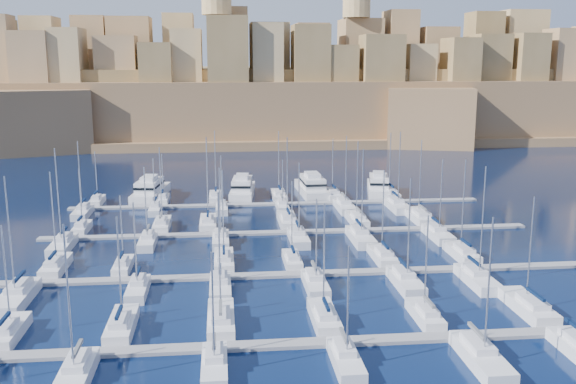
{
  "coord_description": "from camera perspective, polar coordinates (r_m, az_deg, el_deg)",
  "views": [
    {
      "loc": [
        -11.34,
        -96.07,
        29.47
      ],
      "look_at": [
        -0.67,
        6.0,
        8.11
      ],
      "focal_mm": 40.0,
      "sensor_mm": 36.0,
      "label": 1
    }
  ],
  "objects": [
    {
      "name": "sailboat_20",
      "position": [
        83.75,
        -6.04,
        -8.38
      ],
      "size": [
        2.71,
        9.04,
        13.26
      ],
      "color": "silver",
      "rests_on": "ground"
    },
    {
      "name": "sailboat_37",
      "position": [
        136.37,
        -11.04,
        -0.65
      ],
      "size": [
        2.25,
        7.5,
        10.46
      ],
      "color": "silver",
      "rests_on": "ground"
    },
    {
      "name": "sailboat_24",
      "position": [
        116.98,
        -17.85,
        -3.06
      ],
      "size": [
        2.26,
        7.52,
        11.38
      ],
      "color": "silver",
      "rests_on": "ground"
    },
    {
      "name": "sailboat_4",
      "position": [
        76.44,
        12.11,
        -10.61
      ],
      "size": [
        2.45,
        8.15,
        12.61
      ],
      "color": "silver",
      "rests_on": "ground"
    },
    {
      "name": "sailboat_15",
      "position": [
        93.93,
        0.38,
        -6.07
      ],
      "size": [
        2.34,
        7.81,
        12.61
      ],
      "color": "silver",
      "rests_on": "ground"
    },
    {
      "name": "sailboat_38",
      "position": [
        136.66,
        -6.42,
        -0.45
      ],
      "size": [
        2.79,
        9.3,
        15.15
      ],
      "color": "silver",
      "rests_on": "ground"
    },
    {
      "name": "pontoon_far",
      "position": [
        131.86,
        -0.88,
        -1.07
      ],
      "size": [
        84.0,
        2.0,
        0.4
      ],
      "primitive_type": "cube",
      "color": "slate",
      "rests_on": "ground"
    },
    {
      "name": "sailboat_0",
      "position": [
        76.6,
        -23.53,
        -11.32
      ],
      "size": [
        2.5,
        8.33,
        12.71
      ],
      "color": "silver",
      "rests_on": "ground"
    },
    {
      "name": "sailboat_10",
      "position": [
        67.81,
        16.79,
        -13.82
      ],
      "size": [
        3.04,
        10.14,
        15.33
      ],
      "color": "silver",
      "rests_on": "ground"
    },
    {
      "name": "motor_yacht_a",
      "position": [
        141.27,
        -12.15,
        0.16
      ],
      "size": [
        7.38,
        17.36,
        5.25
      ],
      "color": "silver",
      "rests_on": "ground"
    },
    {
      "name": "sailboat_31",
      "position": [
        105.66,
        -12.36,
        -4.31
      ],
      "size": [
        2.54,
        8.45,
        13.26
      ],
      "color": "silver",
      "rests_on": "ground"
    },
    {
      "name": "sailboat_23",
      "position": [
        89.81,
        16.45,
        -7.38
      ],
      "size": [
        2.99,
        9.96,
        16.33
      ],
      "color": "silver",
      "rests_on": "ground"
    },
    {
      "name": "ground",
      "position": [
        101.13,
        0.74,
        -5.19
      ],
      "size": [
        600.0,
        600.0,
        0.0
      ],
      "primitive_type": "plane",
      "color": "black",
      "rests_on": "ground"
    },
    {
      "name": "sailboat_12",
      "position": [
        97.0,
        -19.94,
        -6.2
      ],
      "size": [
        2.77,
        9.23,
        14.49
      ],
      "color": "silver",
      "rests_on": "ground"
    },
    {
      "name": "sailboat_17",
      "position": [
        100.71,
        15.21,
        -5.24
      ],
      "size": [
        2.81,
        9.37,
        15.26
      ],
      "color": "silver",
      "rests_on": "ground"
    },
    {
      "name": "sailboat_42",
      "position": [
        128.72,
        -17.78,
        -1.71
      ],
      "size": [
        2.75,
        9.15,
        14.73
      ],
      "color": "silver",
      "rests_on": "ground"
    },
    {
      "name": "sailboat_34",
      "position": [
        106.36,
        6.45,
        -3.98
      ],
      "size": [
        3.16,
        10.53,
        15.71
      ],
      "color": "silver",
      "rests_on": "ground"
    },
    {
      "name": "motor_yacht_c",
      "position": [
        141.99,
        2.15,
        0.48
      ],
      "size": [
        5.8,
        17.4,
        5.25
      ],
      "color": "silver",
      "rests_on": "ground"
    },
    {
      "name": "pontoon_mid_near",
      "position": [
        89.74,
        1.64,
        -7.29
      ],
      "size": [
        84.0,
        2.0,
        0.4
      ],
      "primitive_type": "cube",
      "color": "slate",
      "rests_on": "ground"
    },
    {
      "name": "sailboat_40",
      "position": [
        138.83,
        3.99,
        -0.22
      ],
      "size": [
        2.87,
        9.58,
        13.12
      ],
      "color": "silver",
      "rests_on": "ground"
    },
    {
      "name": "sailboat_47",
      "position": [
        129.86,
        9.66,
        -1.18
      ],
      "size": [
        3.23,
        10.75,
        15.89
      ],
      "color": "silver",
      "rests_on": "ground"
    },
    {
      "name": "sailboat_27",
      "position": [
        116.36,
        -0.04,
        -2.52
      ],
      "size": [
        3.13,
        10.45,
        16.15
      ],
      "color": "silver",
      "rests_on": "ground"
    },
    {
      "name": "sailboat_3",
      "position": [
        74.27,
        3.23,
        -11.02
      ],
      "size": [
        2.77,
        9.23,
        14.17
      ],
      "color": "silver",
      "rests_on": "ground"
    },
    {
      "name": "sailboat_39",
      "position": [
        137.34,
        -0.81,
        -0.32
      ],
      "size": [
        2.89,
        9.62,
        14.83
      ],
      "color": "silver",
      "rests_on": "ground"
    },
    {
      "name": "sailboat_8",
      "position": [
        63.91,
        -6.55,
        -15.06
      ],
      "size": [
        2.46,
        8.21,
        12.49
      ],
      "color": "silver",
      "rests_on": "ground"
    },
    {
      "name": "sailboat_44",
      "position": [
        126.6,
        -5.91,
        -1.44
      ],
      "size": [
        2.33,
        7.77,
        11.57
      ],
      "color": "silver",
      "rests_on": "ground"
    },
    {
      "name": "fortified_city",
      "position": [
        252.01,
        -3.46,
        8.38
      ],
      "size": [
        460.0,
        108.95,
        59.52
      ],
      "color": "brown",
      "rests_on": "ground"
    },
    {
      "name": "sailboat_19",
      "position": [
        84.89,
        -13.19,
        -8.36
      ],
      "size": [
        2.44,
        8.13,
        12.46
      ],
      "color": "silver",
      "rests_on": "ground"
    },
    {
      "name": "sailboat_29",
      "position": [
        121.52,
        11.62,
        -2.15
      ],
      "size": [
        3.24,
        10.81,
        15.28
      ],
      "color": "silver",
      "rests_on": "ground"
    },
    {
      "name": "sailboat_35",
      "position": [
        110.33,
        13.18,
        -3.65
      ],
      "size": [
        2.9,
        9.67,
        13.86
      ],
      "color": "silver",
      "rests_on": "ground"
    },
    {
      "name": "sailboat_46",
      "position": [
        127.75,
        5.06,
        -1.28
      ],
      "size": [
        3.04,
        10.13,
        15.17
      ],
      "color": "silver",
      "rests_on": "ground"
    },
    {
      "name": "sailboat_9",
      "position": [
        64.87,
        5.15,
        -14.6
      ],
      "size": [
        2.52,
        8.4,
        12.67
      ],
      "color": "silver",
      "rests_on": "ground"
    },
    {
      "name": "sailboat_28",
      "position": [
        117.85,
        6.15,
        -2.42
      ],
      "size": [
        2.83,
        9.44,
        15.32
      ],
      "color": "silver",
      "rests_on": "ground"
    },
    {
      "name": "sailboat_26",
      "position": [
        115.46,
        -7.11,
        -2.73
      ],
      "size": [
        2.91,
        9.72,
        16.35
      ],
      "color": "silver",
      "rests_on": "ground"
    },
    {
      "name": "sailboat_21",
      "position": [
        84.58,
        2.44,
        -8.12
      ],
      "size": [
        2.71,
        9.03,
        12.46
      ],
      "color": "silver",
      "rests_on": "ground"
    },
    {
      "name": "sailboat_7",
      "position": [
        64.91,
        -18.34,
        -15.14
      ],
      "size": [
        2.8,
        9.32,
        15.63
      ],
      "color": "silver",
      "rests_on": "ground"
    },
    {
      "name": "sailboat_18",
      "position": [
        86.7,
        -22.94,
        -8.54
      ],
      "size": [
        3.27,
        10.89,
        16.26
      ],
      "color": "silver",
      "rests_on": "ground"
    },
    {
      "name": "sailboat_22",
      "position": [
        86.76,
        10.4,
        -7.77
      ],
      "size": [
        2.91,
        9.7,
        14.95
      ],
      "color": "silver",
      "rests_on": "ground"
    },
    {
      "name": "motor_yacht_b",
      "position": [
        140.01,
        -4.08,
        0.3
      ],
      "size": [
        6.32,
        16.21,
        5.25
      ],
      "color": "silver",
      "rests_on": "ground"
    },
    {
      "name": "sailboat_25",
      "position": [
        115.65,
        -11.14,
        -2.85
      ],
      "size": [
        2.73,
        9.1,
        14.74
      ],
      "color": "silver",
      "rests_on": "ground"
    },
    {
      "name": "sailboat_32",
      "position": [
        104.81,
        -6.01,
        -4.23
      ],
      "size": [
        2.63,
        8.78,
        12.93
      ],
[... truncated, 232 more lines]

